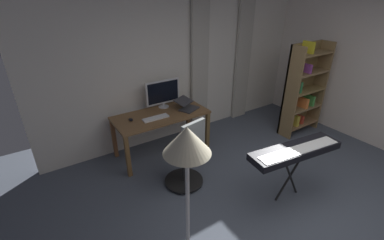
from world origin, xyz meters
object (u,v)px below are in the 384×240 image
object	(u,v)px
computer_monitor	(163,93)
computer_mouse	(131,120)
mug_tea	(182,100)
laptop	(187,106)
piano_keyboard	(295,152)
bookshelf	(303,90)
office_chair	(187,157)
floor_lamp	(187,163)
computer_keyboard	(156,118)
desk	(161,119)

from	to	relation	value
computer_monitor	computer_mouse	world-z (taller)	computer_monitor
mug_tea	computer_mouse	bearing A→B (deg)	10.28
laptop	piano_keyboard	xyz separation A→B (m)	(-0.44, 1.85, -0.06)
laptop	bookshelf	distance (m)	2.25
office_chair	laptop	distance (m)	1.11
office_chair	floor_lamp	xyz separation A→B (m)	(0.80, 1.31, 1.00)
computer_keyboard	piano_keyboard	size ratio (longest dim) A/B	0.33
desk	floor_lamp	bearing A→B (deg)	68.17
office_chair	computer_keyboard	distance (m)	0.89
laptop	mug_tea	world-z (taller)	laptop
desk	floor_lamp	distance (m)	2.59
laptop	mug_tea	xyz separation A→B (m)	(-0.07, -0.28, -0.01)
mug_tea	bookshelf	size ratio (longest dim) A/B	0.07
laptop	bookshelf	xyz separation A→B (m)	(-2.15, 0.68, 0.06)
computer_keyboard	office_chair	bearing A→B (deg)	92.56
office_chair	computer_keyboard	world-z (taller)	office_chair
laptop	bookshelf	size ratio (longest dim) A/B	0.25
office_chair	floor_lamp	bearing A→B (deg)	-132.12
office_chair	bookshelf	distance (m)	2.76
computer_mouse	laptop	bearing A→B (deg)	174.39
computer_monitor	laptop	bearing A→B (deg)	135.06
desk	piano_keyboard	xyz separation A→B (m)	(-0.91, 1.91, 0.09)
mug_tea	floor_lamp	world-z (taller)	floor_lamp
computer_mouse	bookshelf	bearing A→B (deg)	166.11
computer_mouse	bookshelf	xyz separation A→B (m)	(-3.12, 0.77, 0.10)
computer_mouse	mug_tea	world-z (taller)	mug_tea
floor_lamp	piano_keyboard	bearing A→B (deg)	-168.72
computer_monitor	floor_lamp	size ratio (longest dim) A/B	0.34
office_chair	mug_tea	xyz separation A→B (m)	(-0.65, -1.19, 0.29)
computer_monitor	piano_keyboard	world-z (taller)	computer_monitor
desk	computer_keyboard	xyz separation A→B (m)	(0.14, 0.11, 0.10)
laptop	office_chair	bearing A→B (deg)	33.78
laptop	floor_lamp	xyz separation A→B (m)	(1.38, 2.22, 0.71)
computer_monitor	floor_lamp	bearing A→B (deg)	66.60
piano_keyboard	desk	bearing A→B (deg)	-57.06
computer_monitor	piano_keyboard	size ratio (longest dim) A/B	0.47
computer_mouse	floor_lamp	bearing A→B (deg)	79.85
computer_monitor	mug_tea	size ratio (longest dim) A/B	4.59
laptop	mug_tea	size ratio (longest dim) A/B	3.29
bookshelf	floor_lamp	xyz separation A→B (m)	(3.53, 1.54, 0.65)
office_chair	laptop	bearing A→B (deg)	47.04
floor_lamp	desk	bearing A→B (deg)	-111.83
computer_monitor	laptop	size ratio (longest dim) A/B	1.39
laptop	floor_lamp	world-z (taller)	floor_lamp
desk	computer_mouse	size ratio (longest dim) A/B	15.25
computer_mouse	mug_tea	distance (m)	1.06
desk	floor_lamp	size ratio (longest dim) A/B	0.86
piano_keyboard	floor_lamp	size ratio (longest dim) A/B	0.73
computer_keyboard	bookshelf	xyz separation A→B (m)	(-2.76, 0.62, 0.10)
floor_lamp	computer_monitor	bearing A→B (deg)	-113.40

